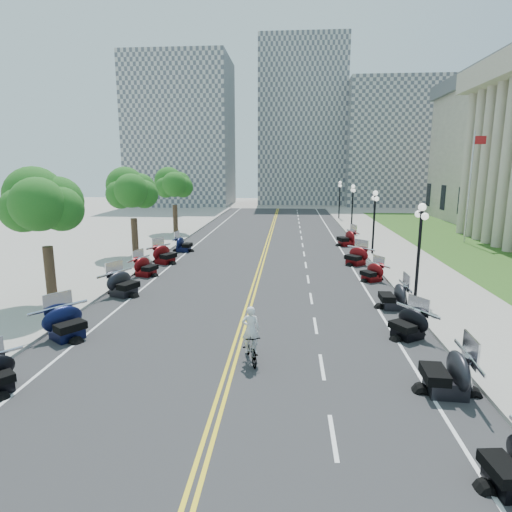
{
  "coord_description": "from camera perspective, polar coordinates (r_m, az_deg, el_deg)",
  "views": [
    {
      "loc": [
        1.98,
        -18.0,
        6.84
      ],
      "look_at": [
        0.15,
        5.29,
        2.0
      ],
      "focal_mm": 30.0,
      "sensor_mm": 36.0,
      "label": 1
    }
  ],
  "objects": [
    {
      "name": "ground",
      "position": [
        19.36,
        -1.69,
        -8.99
      ],
      "size": [
        160.0,
        160.0,
        0.0
      ],
      "primitive_type": "plane",
      "color": "gray"
    },
    {
      "name": "road",
      "position": [
        28.89,
        0.44,
        -1.98
      ],
      "size": [
        16.0,
        90.0,
        0.01
      ],
      "primitive_type": "cube",
      "color": "#333335",
      "rests_on": "ground"
    },
    {
      "name": "centerline_yellow_a",
      "position": [
        28.9,
        0.2,
        -1.96
      ],
      "size": [
        0.12,
        90.0,
        0.0
      ],
      "primitive_type": "cube",
      "color": "yellow",
      "rests_on": "road"
    },
    {
      "name": "centerline_yellow_b",
      "position": [
        28.88,
        0.68,
        -1.97
      ],
      "size": [
        0.12,
        90.0,
        0.0
      ],
      "primitive_type": "cube",
      "color": "yellow",
      "rests_on": "road"
    },
    {
      "name": "edge_line_north",
      "position": [
        29.16,
        13.09,
        -2.15
      ],
      "size": [
        0.12,
        90.0,
        0.0
      ],
      "primitive_type": "cube",
      "color": "white",
      "rests_on": "road"
    },
    {
      "name": "edge_line_south",
      "position": [
        30.02,
        -11.85,
        -1.7
      ],
      "size": [
        0.12,
        90.0,
        0.0
      ],
      "primitive_type": "cube",
      "color": "white",
      "rests_on": "road"
    },
    {
      "name": "lane_dash_4",
      "position": [
        12.17,
        10.25,
        -22.63
      ],
      "size": [
        0.12,
        2.0,
        0.0
      ],
      "primitive_type": "cube",
      "color": "white",
      "rests_on": "road"
    },
    {
      "name": "lane_dash_5",
      "position": [
        15.63,
        8.79,
        -14.36
      ],
      "size": [
        0.12,
        2.0,
        0.0
      ],
      "primitive_type": "cube",
      "color": "white",
      "rests_on": "road"
    },
    {
      "name": "lane_dash_6",
      "position": [
        19.29,
        7.93,
        -9.14
      ],
      "size": [
        0.12,
        2.0,
        0.0
      ],
      "primitive_type": "cube",
      "color": "white",
      "rests_on": "road"
    },
    {
      "name": "lane_dash_7",
      "position": [
        23.07,
        7.36,
        -5.61
      ],
      "size": [
        0.12,
        2.0,
        0.0
      ],
      "primitive_type": "cube",
      "color": "white",
      "rests_on": "road"
    },
    {
      "name": "lane_dash_8",
      "position": [
        26.91,
        6.96,
        -3.08
      ],
      "size": [
        0.12,
        2.0,
        0.0
      ],
      "primitive_type": "cube",
      "color": "white",
      "rests_on": "road"
    },
    {
      "name": "lane_dash_9",
      "position": [
        30.79,
        6.65,
        -1.19
      ],
      "size": [
        0.12,
        2.0,
        0.0
      ],
      "primitive_type": "cube",
      "color": "white",
      "rests_on": "road"
    },
    {
      "name": "lane_dash_10",
      "position": [
        34.7,
        6.42,
        0.28
      ],
      "size": [
        0.12,
        2.0,
        0.0
      ],
      "primitive_type": "cube",
      "color": "white",
      "rests_on": "road"
    },
    {
      "name": "lane_dash_11",
      "position": [
        38.63,
        6.24,
        1.46
      ],
      "size": [
        0.12,
        2.0,
        0.0
      ],
      "primitive_type": "cube",
      "color": "white",
      "rests_on": "road"
    },
    {
      "name": "lane_dash_12",
      "position": [
        42.57,
        6.09,
        2.41
      ],
      "size": [
        0.12,
        2.0,
        0.0
      ],
      "primitive_type": "cube",
      "color": "white",
      "rests_on": "road"
    },
    {
      "name": "lane_dash_13",
      "position": [
        46.52,
        5.96,
        3.2
      ],
      "size": [
        0.12,
        2.0,
        0.0
      ],
      "primitive_type": "cube",
      "color": "white",
      "rests_on": "road"
    },
    {
      "name": "lane_dash_14",
      "position": [
        50.48,
        5.85,
        3.87
      ],
      "size": [
        0.12,
        2.0,
        0.0
      ],
      "primitive_type": "cube",
      "color": "white",
      "rests_on": "road"
    },
    {
      "name": "lane_dash_15",
      "position": [
        54.45,
        5.76,
        4.44
      ],
      "size": [
        0.12,
        2.0,
        0.0
      ],
      "primitive_type": "cube",
      "color": "white",
      "rests_on": "road"
    },
    {
      "name": "lane_dash_16",
      "position": [
        58.42,
        5.68,
        4.94
      ],
      "size": [
        0.12,
        2.0,
        0.0
      ],
      "primitive_type": "cube",
      "color": "white",
      "rests_on": "road"
    },
    {
      "name": "lane_dash_17",
      "position": [
        62.39,
        5.62,
        5.37
      ],
      "size": [
        0.12,
        2.0,
        0.0
      ],
      "primitive_type": "cube",
      "color": "white",
      "rests_on": "road"
    },
    {
      "name": "lane_dash_18",
      "position": [
        66.37,
        5.55,
        5.75
      ],
      "size": [
        0.12,
        2.0,
        0.0
      ],
      "primitive_type": "cube",
      "color": "white",
      "rests_on": "road"
    },
    {
      "name": "lane_dash_19",
      "position": [
        70.35,
        5.5,
        6.08
      ],
      "size": [
        0.12,
        2.0,
        0.0
      ],
      "primitive_type": "cube",
      "color": "white",
      "rests_on": "road"
    },
    {
      "name": "sidewalk_north",
      "position": [
        30.04,
        20.86,
        -2.09
      ],
      "size": [
        5.0,
        90.0,
        0.15
      ],
      "primitive_type": "cube",
      "color": "#9E9991",
      "rests_on": "ground"
    },
    {
      "name": "sidewalk_south",
      "position": [
        31.4,
        -19.05,
        -1.39
      ],
      "size": [
        5.0,
        90.0,
        0.15
      ],
      "primitive_type": "cube",
      "color": "#9E9991",
      "rests_on": "ground"
    },
    {
      "name": "lawn",
      "position": [
        39.79,
        27.38,
        0.56
      ],
      "size": [
        9.0,
        60.0,
        0.1
      ],
      "primitive_type": "cube",
      "color": "#356023",
      "rests_on": "ground"
    },
    {
      "name": "distant_block_a",
      "position": [
        82.69,
        -9.88,
        15.81
      ],
      "size": [
        18.0,
        14.0,
        26.0
      ],
      "primitive_type": "cube",
      "color": "gray",
      "rests_on": "ground"
    },
    {
      "name": "distant_block_b",
      "position": [
        86.41,
        6.09,
        17.06
      ],
      "size": [
        16.0,
        12.0,
        30.0
      ],
      "primitive_type": "cube",
      "color": "gray",
      "rests_on": "ground"
    },
    {
      "name": "distant_block_c",
      "position": [
        85.48,
        18.6,
        13.91
      ],
      "size": [
        20.0,
        14.0,
        22.0
      ],
      "primitive_type": "cube",
      "color": "gray",
      "rests_on": "ground"
    },
    {
      "name": "street_lamp_2",
      "position": [
        23.36,
        20.87,
        0.47
      ],
      "size": [
        0.5,
        1.2,
        4.9
      ],
      "primitive_type": null,
      "color": "black",
      "rests_on": "sidewalk_north"
    },
    {
      "name": "street_lamp_3",
      "position": [
        34.9,
        15.44,
        4.31
      ],
      "size": [
        0.5,
        1.2,
        4.9
      ],
      "primitive_type": null,
      "color": "black",
      "rests_on": "sidewalk_north"
    },
    {
      "name": "street_lamp_4",
      "position": [
        46.67,
        12.71,
        6.21
      ],
      "size": [
        0.5,
        1.2,
        4.9
      ],
      "primitive_type": null,
      "color": "black",
      "rests_on": "sidewalk_north"
    },
    {
      "name": "street_lamp_5",
      "position": [
        58.53,
        11.07,
        7.34
      ],
      "size": [
        0.5,
        1.2,
        4.9
      ],
      "primitive_type": null,
      "color": "black",
      "rests_on": "sidewalk_north"
    },
    {
      "name": "flagpole",
      "position": [
        43.13,
        26.58,
        8.04
      ],
      "size": [
        1.1,
        0.2,
        10.0
      ],
      "primitive_type": null,
      "color": "silver",
      "rests_on": "ground"
    },
    {
      "name": "tree_2",
      "position": [
        23.41,
        -26.43,
        5.36
      ],
      "size": [
        4.8,
        4.8,
        9.2
      ],
      "primitive_type": null,
      "color": "#235619",
      "rests_on": "sidewalk_south"
    },
    {
      "name": "tree_3",
      "position": [
        34.24,
        -16.15,
        7.75
      ],
      "size": [
        4.8,
        4.8,
        9.2
      ],
      "primitive_type": null,
      "color": "#235619",
      "rests_on": "sidewalk_south"
    },
    {
      "name": "tree_4",
      "position": [
        45.65,
        -10.85,
        8.88
      ],
      "size": [
        4.8,
        4.8,
        9.2
      ],
      "primitive_type": null,
      "color": "#235619",
      "rests_on": "sidewalk_south"
    },
    {
      "name": "motorcycle_n_4",
      "position": [
        14.75,
        24.1,
        -13.71
      ],
      "size": [
        2.29,
        2.29,
        1.53
      ],
      "primitive_type": null,
      "rotation": [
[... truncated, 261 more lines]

